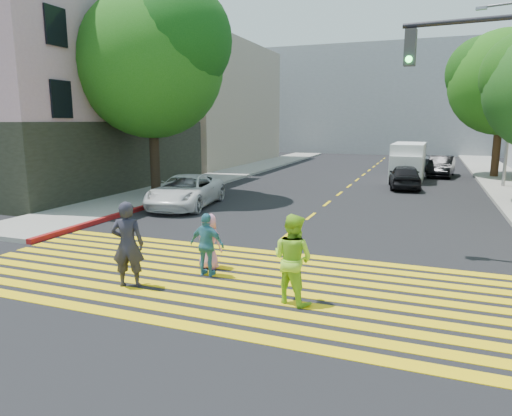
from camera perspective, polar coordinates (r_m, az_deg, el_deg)
The scene contains 20 objects.
ground at distance 9.64m, azimuth -6.45°, elevation -11.37°, with size 120.00×120.00×0.00m, color black.
sidewalk_left at distance 32.67m, azimuth -2.15°, elevation 4.55°, with size 3.00×40.00×0.15m, color gray.
curb_red at distance 18.11m, azimuth -17.32°, elevation -0.99°, with size 0.20×8.00×0.16m, color maroon.
crosswalk at distance 10.71m, azimuth -3.31°, elevation -8.98°, with size 13.40×5.30×0.01m.
lane_line at distance 30.91m, azimuth 12.93°, elevation 3.79°, with size 0.12×34.40×0.01m.
building_left_pink at distance 28.34m, azimuth -25.12°, elevation 11.72°, with size 12.10×14.10×11.00m.
building_left_tan at distance 41.20m, azimuth -8.75°, elevation 12.58°, with size 12.00×16.00×10.00m, color tan.
backdrop_block at distance 56.12m, azimuth 16.92°, elevation 12.76°, with size 30.00×8.00×12.00m, color gray.
tree_left at distance 22.60m, azimuth -12.81°, elevation 18.00°, with size 8.55×8.19×9.73m.
tree_right_far at distance 33.18m, azimuth 28.70°, elevation 14.20°, with size 8.31×7.97×9.39m.
pedestrian_man at distance 10.44m, azimuth -15.74°, elevation -4.40°, with size 0.70×0.46×1.93m, color #262531.
pedestrian_woman at distance 9.21m, azimuth 4.60°, elevation -6.34°, with size 0.89×0.69×1.83m, color #9CDF2C.
pedestrian_child at distance 11.43m, azimuth -5.90°, elevation -4.14°, with size 0.68×0.44×1.38m, color pink.
pedestrian_extra at distance 10.86m, azimuth -6.14°, elevation -4.59°, with size 0.89×0.37×1.51m, color teal.
white_sedan at distance 19.77m, azimuth -8.78°, elevation 2.09°, with size 2.25×4.89×1.36m, color silver.
dark_car_near at distance 26.22m, azimuth 18.09°, elevation 3.78°, with size 1.58×3.92×1.34m, color black.
silver_car at distance 37.25m, azimuth 19.49°, elevation 5.57°, with size 1.78×4.38×1.27m, color gray.
dark_car_parked at distance 32.84m, azimuth 22.14°, elevation 4.86°, with size 1.45×4.15×1.37m, color black.
white_van at distance 29.74m, azimuth 18.46°, elevation 5.35°, with size 1.97×4.91×2.30m.
street_lamp at distance 28.25m, azimuth 29.06°, elevation 13.54°, with size 2.19×0.75×9.81m.
Camera 1 is at (4.13, -7.92, 3.63)m, focal length 32.00 mm.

